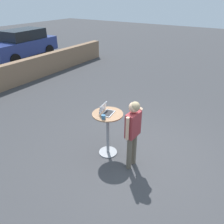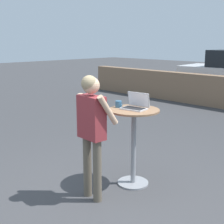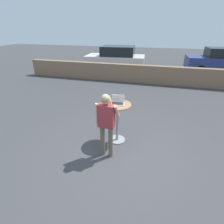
% 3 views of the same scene
% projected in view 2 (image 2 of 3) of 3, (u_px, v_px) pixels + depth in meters
% --- Properties ---
extents(ground_plane, '(50.00, 50.00, 0.00)m').
position_uv_depth(ground_plane, '(113.00, 206.00, 3.88)').
color(ground_plane, '#3D3D3F').
extents(cafe_table, '(0.70, 0.70, 1.10)m').
position_uv_depth(cafe_table, '(134.00, 135.00, 4.34)').
color(cafe_table, gray).
rests_on(cafe_table, ground_plane).
extents(laptop, '(0.37, 0.31, 0.22)m').
position_uv_depth(laptop, '(135.00, 105.00, 4.27)').
color(laptop, '#B7BABF').
rests_on(laptop, cafe_table).
extents(coffee_mug, '(0.12, 0.09, 0.09)m').
position_uv_depth(coffee_mug, '(119.00, 104.00, 4.37)').
color(coffee_mug, '#336084').
rests_on(coffee_mug, cafe_table).
extents(standing_person, '(0.52, 0.35, 1.61)m').
position_uv_depth(standing_person, '(91.00, 123.00, 3.87)').
color(standing_person, brown).
rests_on(standing_person, ground_plane).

